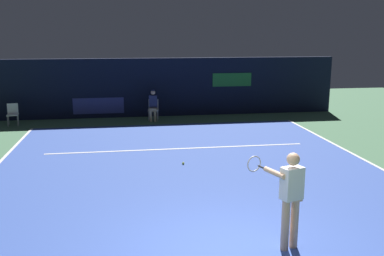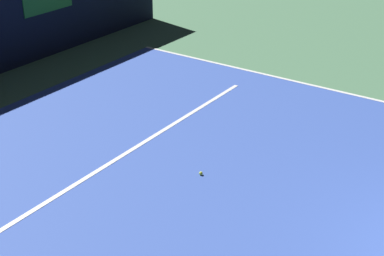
{
  "view_description": "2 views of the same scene",
  "coord_description": "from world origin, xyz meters",
  "px_view_note": "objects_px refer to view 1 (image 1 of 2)",
  "views": [
    {
      "loc": [
        -1.61,
        -6.25,
        3.65
      ],
      "look_at": [
        0.24,
        5.61,
        1.01
      ],
      "focal_mm": 40.16,
      "sensor_mm": 36.0,
      "label": 1
    },
    {
      "loc": [
        -7.65,
        0.33,
        5.55
      ],
      "look_at": [
        -0.07,
        5.54,
        0.95
      ],
      "focal_mm": 52.72,
      "sensor_mm": 36.0,
      "label": 2
    }
  ],
  "objects_px": {
    "courtside_chair_near": "(13,113)",
    "tennis_ball": "(183,163)",
    "tennis_player": "(290,195)",
    "line_judge_on_chair": "(153,105)"
  },
  "relations": [
    {
      "from": "courtside_chair_near",
      "to": "tennis_ball",
      "type": "xyz_separation_m",
      "value": [
        6.12,
        -6.46,
        -0.46
      ]
    },
    {
      "from": "tennis_player",
      "to": "tennis_ball",
      "type": "bearing_deg",
      "value": 102.64
    },
    {
      "from": "line_judge_on_chair",
      "to": "courtside_chair_near",
      "type": "distance_m",
      "value": 5.71
    },
    {
      "from": "courtside_chair_near",
      "to": "tennis_ball",
      "type": "height_order",
      "value": "courtside_chair_near"
    },
    {
      "from": "tennis_player",
      "to": "line_judge_on_chair",
      "type": "xyz_separation_m",
      "value": [
        -1.55,
        11.61,
        -0.3
      ]
    },
    {
      "from": "line_judge_on_chair",
      "to": "courtside_chair_near",
      "type": "height_order",
      "value": "line_judge_on_chair"
    },
    {
      "from": "tennis_player",
      "to": "line_judge_on_chair",
      "type": "height_order",
      "value": "tennis_player"
    },
    {
      "from": "tennis_player",
      "to": "tennis_ball",
      "type": "distance_m",
      "value": 5.3
    },
    {
      "from": "tennis_player",
      "to": "courtside_chair_near",
      "type": "bearing_deg",
      "value": 122.16
    },
    {
      "from": "courtside_chair_near",
      "to": "tennis_ball",
      "type": "bearing_deg",
      "value": -46.54
    }
  ]
}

